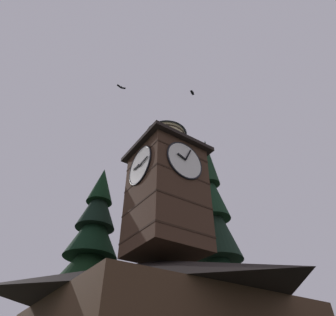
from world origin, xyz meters
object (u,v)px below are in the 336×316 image
Objects in this scene: pine_tree_behind at (86,282)px; moon at (165,277)px; pine_tree_aside at (218,268)px; flying_bird_high at (121,87)px; flying_bird_low at (192,93)px; clock_tower at (166,185)px.

pine_tree_behind is 30.36m from moon.
flying_bird_high is (9.93, 2.26, 10.43)m from pine_tree_aside.
pine_tree_behind is 20.31× the size of flying_bird_high.
pine_tree_aside reaches higher than moon.
pine_tree_behind is 9.10m from pine_tree_aside.
flying_bird_high is 6.32m from flying_bird_low.
flying_bird_low is at bearing 175.47° from clock_tower.
moon is at bearing -132.82° from pine_tree_behind.
pine_tree_aside is at bearing -167.15° from flying_bird_high.
clock_tower is 7.12m from pine_tree_behind.
pine_tree_aside reaches higher than flying_bird_high.
flying_bird_low is (-2.44, 0.19, 9.85)m from clock_tower.
pine_tree_behind is at bearing -11.52° from pine_tree_aside.
pine_tree_behind is at bearing -66.44° from clock_tower.
clock_tower is at bearing 113.56° from pine_tree_behind.
flying_bird_low is at bearing 169.36° from flying_bird_high.
flying_bird_low is (-5.79, 1.09, 2.30)m from flying_bird_high.
pine_tree_behind is at bearing -106.38° from flying_bird_high.
pine_tree_aside is 11.85× the size of moon.
pine_tree_behind is 8.25× the size of moon.
pine_tree_behind is 25.10× the size of flying_bird_low.
flying_bird_low is (4.14, 3.35, 12.73)m from pine_tree_aside.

